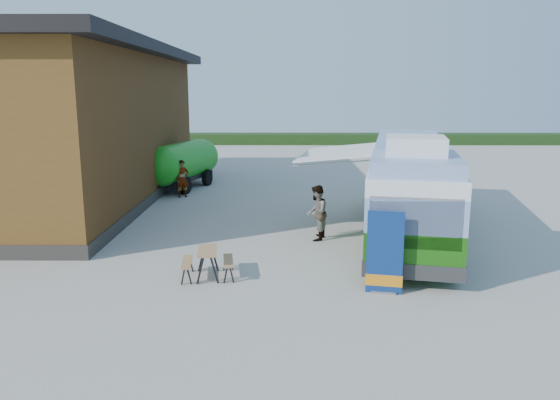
{
  "coord_description": "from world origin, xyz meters",
  "views": [
    {
      "loc": [
        -0.2,
        -16.76,
        5.41
      ],
      "look_at": [
        -0.32,
        2.88,
        1.4
      ],
      "focal_mm": 35.0,
      "sensor_mm": 36.0,
      "label": 1
    }
  ],
  "objects_px": {
    "banner": "(385,260)",
    "person_b": "(317,213)",
    "bus": "(409,183)",
    "picnic_table": "(208,257)",
    "slurry_tanker": "(183,162)",
    "person_a": "(182,179)"
  },
  "relations": [
    {
      "from": "banner",
      "to": "person_b",
      "type": "xyz_separation_m",
      "value": [
        -1.5,
        5.32,
        0.08
      ]
    },
    {
      "from": "bus",
      "to": "picnic_table",
      "type": "distance_m",
      "value": 8.8
    },
    {
      "from": "person_b",
      "to": "slurry_tanker",
      "type": "distance_m",
      "value": 12.36
    },
    {
      "from": "picnic_table",
      "to": "person_b",
      "type": "distance_m",
      "value": 5.32
    },
    {
      "from": "picnic_table",
      "to": "person_a",
      "type": "relative_size",
      "value": 0.85
    },
    {
      "from": "person_a",
      "to": "picnic_table",
      "type": "bearing_deg",
      "value": -110.92
    },
    {
      "from": "person_b",
      "to": "bus",
      "type": "bearing_deg",
      "value": 122.7
    },
    {
      "from": "bus",
      "to": "picnic_table",
      "type": "bearing_deg",
      "value": -131.99
    },
    {
      "from": "bus",
      "to": "banner",
      "type": "xyz_separation_m",
      "value": [
        -2.07,
        -6.46,
        -0.99
      ]
    },
    {
      "from": "person_a",
      "to": "person_b",
      "type": "height_order",
      "value": "person_b"
    },
    {
      "from": "picnic_table",
      "to": "banner",
      "type": "bearing_deg",
      "value": -20.99
    },
    {
      "from": "bus",
      "to": "person_a",
      "type": "xyz_separation_m",
      "value": [
        -9.88,
        6.85,
        -0.97
      ]
    },
    {
      "from": "picnic_table",
      "to": "person_a",
      "type": "distance_m",
      "value": 12.41
    },
    {
      "from": "bus",
      "to": "person_b",
      "type": "height_order",
      "value": "bus"
    },
    {
      "from": "person_a",
      "to": "slurry_tanker",
      "type": "distance_m",
      "value": 2.47
    },
    {
      "from": "banner",
      "to": "picnic_table",
      "type": "bearing_deg",
      "value": 176.92
    },
    {
      "from": "bus",
      "to": "banner",
      "type": "distance_m",
      "value": 6.85
    },
    {
      "from": "bus",
      "to": "banner",
      "type": "height_order",
      "value": "bus"
    },
    {
      "from": "bus",
      "to": "person_a",
      "type": "relative_size",
      "value": 7.06
    },
    {
      "from": "bus",
      "to": "banner",
      "type": "bearing_deg",
      "value": -96.5
    },
    {
      "from": "slurry_tanker",
      "to": "person_a",
      "type": "bearing_deg",
      "value": -63.97
    },
    {
      "from": "bus",
      "to": "slurry_tanker",
      "type": "xyz_separation_m",
      "value": [
        -10.27,
        9.24,
        -0.45
      ]
    }
  ]
}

